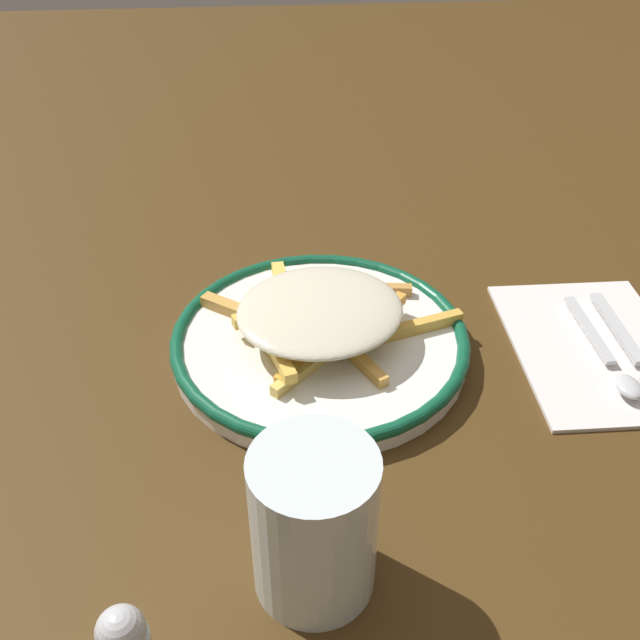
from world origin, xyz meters
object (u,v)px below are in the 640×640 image
object	(u,v)px
fork	(631,348)
water_glass	(314,524)
plate	(320,341)
fries_heap	(322,312)
napkin	(595,346)
spoon	(613,363)

from	to	relation	value
fork	water_glass	distance (m)	0.38
plate	fries_heap	world-z (taller)	fries_heap
fries_heap	napkin	size ratio (longest dim) A/B	1.19
plate	fries_heap	bearing A→B (deg)	-110.78
fries_heap	napkin	xyz separation A→B (m)	(-0.26, 0.03, -0.04)
fries_heap	napkin	bearing A→B (deg)	174.42
fries_heap	water_glass	world-z (taller)	water_glass
plate	spoon	distance (m)	0.27
fork	water_glass	world-z (taller)	water_glass
plate	water_glass	bearing A→B (deg)	84.28
napkin	water_glass	world-z (taller)	water_glass
fork	water_glass	xyz separation A→B (m)	(0.32, 0.21, 0.05)
fork	spoon	size ratio (longest dim) A/B	1.16
spoon	water_glass	size ratio (longest dim) A/B	1.31
napkin	spoon	distance (m)	0.04
spoon	fries_heap	bearing A→B (deg)	-12.97
spoon	water_glass	world-z (taller)	water_glass
water_glass	fries_heap	bearing A→B (deg)	-96.13
napkin	fries_heap	bearing A→B (deg)	-5.58
fries_heap	fork	size ratio (longest dim) A/B	1.44
napkin	fork	distance (m)	0.03
napkin	water_glass	bearing A→B (deg)	37.79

